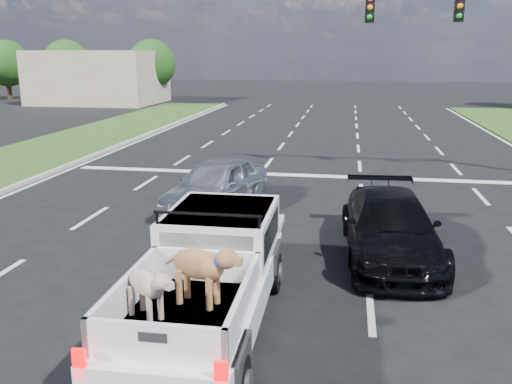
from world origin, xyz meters
TOP-DOWN VIEW (x-y plane):
  - ground at (0.00, 0.00)m, footprint 160.00×160.00m
  - road_markings at (0.00, 6.56)m, footprint 17.75×60.00m
  - curb_left at (-9.05, 6.00)m, footprint 0.15×60.00m
  - building_left at (-20.00, 36.00)m, footprint 10.00×8.00m
  - tree_far_a at (-30.00, 38.00)m, footprint 4.20×4.20m
  - tree_far_b at (-24.00, 38.00)m, footprint 4.20×4.20m
  - tree_far_c at (-16.00, 38.00)m, footprint 4.20×4.20m
  - pickup_truck at (-0.76, -1.07)m, footprint 1.91×4.95m
  - silver_sedan at (-2.20, 5.33)m, footprint 2.56×4.39m
  - black_coupe at (2.20, 2.47)m, footprint 2.12×4.62m

SIDE VIEW (x-z plane):
  - ground at x=0.00m, z-range 0.00..0.00m
  - road_markings at x=0.00m, z-range 0.00..0.01m
  - curb_left at x=-9.05m, z-range 0.00..0.14m
  - black_coupe at x=2.20m, z-range 0.00..1.31m
  - silver_sedan at x=-2.20m, z-range 0.00..1.40m
  - pickup_truck at x=-0.76m, z-range -0.06..1.78m
  - building_left at x=-20.00m, z-range 0.00..4.40m
  - tree_far_a at x=-30.00m, z-range 0.59..5.99m
  - tree_far_b at x=-24.00m, z-range 0.59..5.99m
  - tree_far_c at x=-16.00m, z-range 0.59..5.99m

